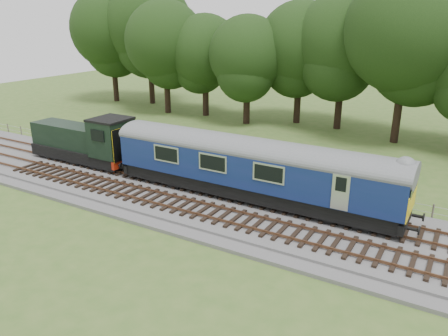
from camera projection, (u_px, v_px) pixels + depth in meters
The scene contains 9 objects.
ground at pixel (238, 212), 25.71m from camera, with size 120.00×120.00×0.00m, color #3E6224.
ballast at pixel (238, 209), 25.65m from camera, with size 70.00×7.00×0.35m, color #4C4C4F.
track_north at pixel (249, 197), 26.71m from camera, with size 67.20×2.40×0.21m.
track_south at pixel (224, 215), 24.27m from camera, with size 67.20×2.40×0.21m.
fence at pixel (270, 187), 29.37m from camera, with size 64.00×0.12×1.00m, color #6B6054, non-canonical shape.
tree_line at pixel (343, 131), 43.64m from camera, with size 70.00×8.00×18.00m, color black, non-canonical shape.
dmu_railcar at pixel (251, 164), 25.94m from camera, with size 18.05×2.86×3.88m.
shunter_loco at pixel (86, 142), 32.78m from camera, with size 8.91×2.60×3.38m.
worker at pixel (111, 163), 30.72m from camera, with size 0.57×0.38×1.57m, color red.
Camera 1 is at (11.12, -20.63, 10.91)m, focal length 35.00 mm.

